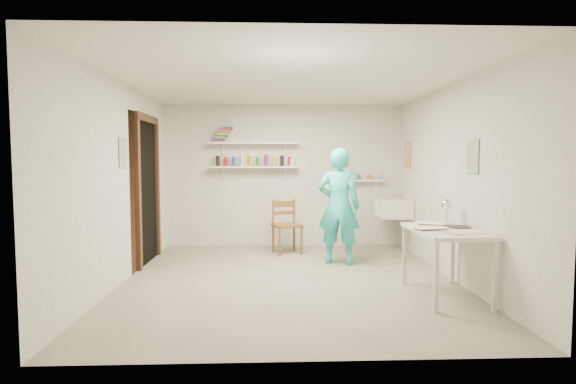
{
  "coord_description": "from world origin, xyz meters",
  "views": [
    {
      "loc": [
        -0.22,
        -5.4,
        1.46
      ],
      "look_at": [
        0.0,
        0.4,
        1.05
      ],
      "focal_mm": 28.0,
      "sensor_mm": 36.0,
      "label": 1
    }
  ],
  "objects_px": {
    "man": "(339,206)",
    "desk_lamp": "(447,204)",
    "wooden_chair": "(287,225)",
    "wall_clock": "(332,186)",
    "work_table": "(445,263)",
    "belfast_sink": "(394,208)"
  },
  "relations": [
    {
      "from": "man",
      "to": "desk_lamp",
      "type": "distance_m",
      "value": 1.59
    },
    {
      "from": "wooden_chair",
      "to": "wall_clock",
      "type": "bearing_deg",
      "value": -55.62
    },
    {
      "from": "work_table",
      "to": "desk_lamp",
      "type": "bearing_deg",
      "value": 67.58
    },
    {
      "from": "belfast_sink",
      "to": "desk_lamp",
      "type": "xyz_separation_m",
      "value": [
        0.07,
        -2.01,
        0.25
      ]
    },
    {
      "from": "belfast_sink",
      "to": "wall_clock",
      "type": "xyz_separation_m",
      "value": [
        -1.09,
        -0.65,
        0.39
      ]
    },
    {
      "from": "man",
      "to": "work_table",
      "type": "height_order",
      "value": "man"
    },
    {
      "from": "man",
      "to": "wooden_chair",
      "type": "height_order",
      "value": "man"
    },
    {
      "from": "wall_clock",
      "to": "wooden_chair",
      "type": "xyz_separation_m",
      "value": [
        -0.63,
        0.51,
        -0.65
      ]
    },
    {
      "from": "belfast_sink",
      "to": "man",
      "type": "relative_size",
      "value": 0.37
    },
    {
      "from": "work_table",
      "to": "wooden_chair",
      "type": "bearing_deg",
      "value": 124.94
    },
    {
      "from": "wooden_chair",
      "to": "work_table",
      "type": "xyz_separation_m",
      "value": [
        1.61,
        -2.3,
        -0.08
      ]
    },
    {
      "from": "wooden_chair",
      "to": "work_table",
      "type": "bearing_deg",
      "value": -71.79
    },
    {
      "from": "man",
      "to": "desk_lamp",
      "type": "xyz_separation_m",
      "value": [
        1.09,
        -1.15,
        0.13
      ]
    },
    {
      "from": "work_table",
      "to": "wall_clock",
      "type": "bearing_deg",
      "value": 118.58
    },
    {
      "from": "belfast_sink",
      "to": "wall_clock",
      "type": "distance_m",
      "value": 1.33
    },
    {
      "from": "man",
      "to": "wooden_chair",
      "type": "relative_size",
      "value": 1.84
    },
    {
      "from": "wall_clock",
      "to": "work_table",
      "type": "distance_m",
      "value": 2.17
    },
    {
      "from": "wooden_chair",
      "to": "desk_lamp",
      "type": "distance_m",
      "value": 2.63
    },
    {
      "from": "wall_clock",
      "to": "desk_lamp",
      "type": "height_order",
      "value": "wall_clock"
    },
    {
      "from": "wall_clock",
      "to": "wooden_chair",
      "type": "bearing_deg",
      "value": 159.28
    },
    {
      "from": "wall_clock",
      "to": "wooden_chair",
      "type": "relative_size",
      "value": 0.33
    },
    {
      "from": "man",
      "to": "work_table",
      "type": "xyz_separation_m",
      "value": [
        0.91,
        -1.58,
        -0.45
      ]
    }
  ]
}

